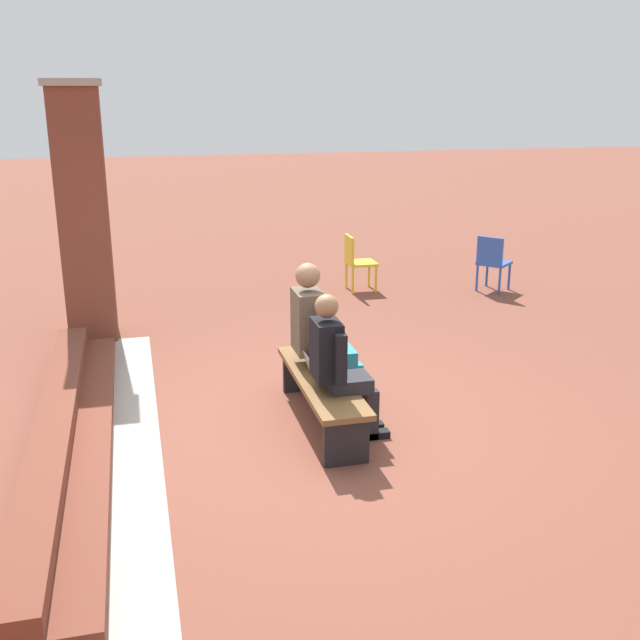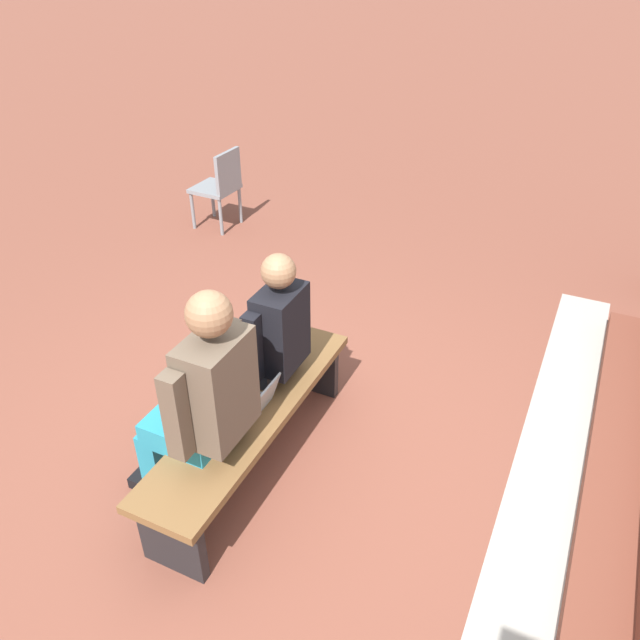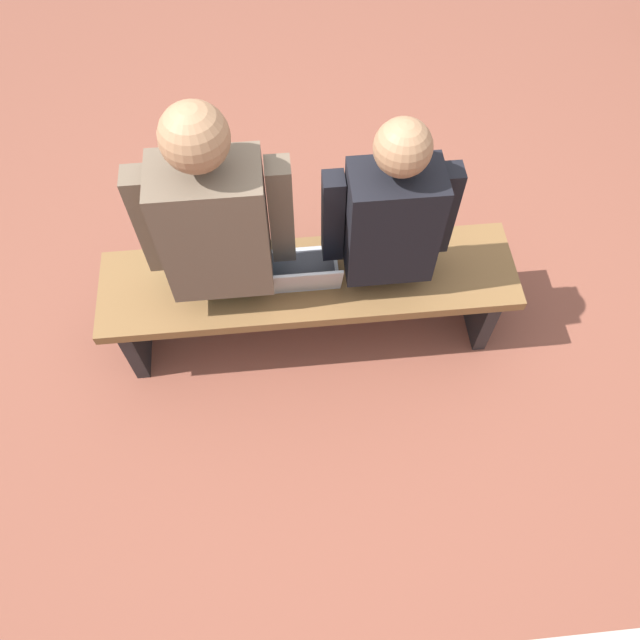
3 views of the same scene
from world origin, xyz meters
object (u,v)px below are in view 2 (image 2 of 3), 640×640
object	(u,v)px
bench	(252,420)
person_student	(266,341)
laptop	(250,405)
plastic_chair_near_bench_right	(220,184)
person_adult	(201,400)

from	to	relation	value
bench	person_student	distance (m)	0.47
person_student	bench	bearing A→B (deg)	11.51
bench	laptop	xyz separation A→B (m)	(0.03, 0.01, 0.15)
person_student	plastic_chair_near_bench_right	distance (m)	3.24
laptop	plastic_chair_near_bench_right	distance (m)	3.55
laptop	plastic_chair_near_bench_right	world-z (taller)	plastic_chair_near_bench_right
person_adult	person_student	bearing A→B (deg)	179.40
plastic_chair_near_bench_right	laptop	bearing A→B (deg)	35.79
person_student	laptop	xyz separation A→B (m)	(0.35, 0.08, -0.20)
laptop	plastic_chair_near_bench_right	bearing A→B (deg)	-144.21
laptop	person_adult	bearing A→B (deg)	-14.95
bench	laptop	distance (m)	0.15
person_adult	laptop	distance (m)	0.41
laptop	plastic_chair_near_bench_right	xyz separation A→B (m)	(-2.88, -2.08, -0.02)
bench	plastic_chair_near_bench_right	size ratio (longest dim) A/B	2.14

